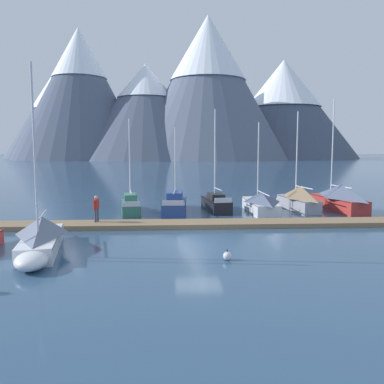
% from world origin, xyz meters
% --- Properties ---
extents(ground_plane, '(700.00, 700.00, 0.00)m').
position_xyz_m(ground_plane, '(0.00, 0.00, 0.00)').
color(ground_plane, '#2D4C6B').
extents(mountain_west_summit, '(58.75, 58.75, 49.35)m').
position_xyz_m(mountain_west_summit, '(-58.52, 196.31, 26.05)').
color(mountain_west_summit, slate).
rests_on(mountain_west_summit, ground).
extents(mountain_central_massif, '(62.98, 62.98, 60.62)m').
position_xyz_m(mountain_central_massif, '(-42.77, 170.39, 31.38)').
color(mountain_central_massif, '#4C566B').
rests_on(mountain_central_massif, ground).
extents(mountain_shoulder_ridge, '(71.50, 71.50, 44.06)m').
position_xyz_m(mountain_shoulder_ridge, '(-12.15, 168.45, 22.68)').
color(mountain_shoulder_ridge, '#4C566B').
rests_on(mountain_shoulder_ridge, ground).
extents(mountain_east_summit, '(75.01, 75.01, 66.29)m').
position_xyz_m(mountain_east_summit, '(16.80, 167.69, 34.80)').
color(mountain_east_summit, slate).
rests_on(mountain_east_summit, ground).
extents(mountain_rear_spur, '(66.40, 66.40, 42.54)m').
position_xyz_m(mountain_rear_spur, '(31.72, 187.67, 22.17)').
color(mountain_rear_spur, '#424C60').
rests_on(mountain_rear_spur, ground).
extents(mountain_north_horn, '(79.09, 79.09, 52.15)m').
position_xyz_m(mountain_north_horn, '(59.98, 193.37, 27.55)').
color(mountain_north_horn, '#424C60').
rests_on(mountain_north_horn, ground).
extents(dock, '(26.55, 2.27, 0.30)m').
position_xyz_m(dock, '(0.00, 4.00, 0.15)').
color(dock, '#846B4C').
rests_on(dock, ground).
extents(sailboat_second_berth, '(2.76, 7.20, 8.78)m').
position_xyz_m(sailboat_second_berth, '(-7.77, -1.87, 0.77)').
color(sailboat_second_berth, white).
rests_on(sailboat_second_berth, ground).
extents(sailboat_mid_dock_port, '(1.99, 5.94, 7.25)m').
position_xyz_m(sailboat_mid_dock_port, '(-4.61, 9.94, 0.58)').
color(sailboat_mid_dock_port, '#336B56').
rests_on(sailboat_mid_dock_port, ground).
extents(sailboat_mid_dock_starboard, '(2.06, 7.09, 6.70)m').
position_xyz_m(sailboat_mid_dock_starboard, '(-1.11, 10.05, 0.64)').
color(sailboat_mid_dock_starboard, navy).
rests_on(sailboat_mid_dock_starboard, ground).
extents(sailboat_far_berth, '(2.06, 5.80, 8.08)m').
position_xyz_m(sailboat_far_berth, '(2.12, 10.70, 0.60)').
color(sailboat_far_berth, black).
rests_on(sailboat_far_berth, ground).
extents(sailboat_outer_slip, '(2.00, 6.83, 7.04)m').
position_xyz_m(sailboat_outer_slip, '(5.53, 9.37, 0.79)').
color(sailboat_outer_slip, silver).
rests_on(sailboat_outer_slip, ground).
extents(sailboat_end_of_dock, '(2.17, 6.35, 7.94)m').
position_xyz_m(sailboat_end_of_dock, '(8.78, 10.17, 0.97)').
color(sailboat_end_of_dock, '#93939E').
rests_on(sailboat_end_of_dock, ground).
extents(sailboat_last_slip, '(2.66, 7.19, 9.07)m').
position_xyz_m(sailboat_last_slip, '(12.03, 9.98, 1.03)').
color(sailboat_last_slip, '#B2332D').
rests_on(sailboat_last_slip, ground).
extents(person_on_dock, '(0.35, 0.55, 1.69)m').
position_xyz_m(person_on_dock, '(-6.22, 4.30, 1.26)').
color(person_on_dock, '#384256').
rests_on(person_on_dock, dock).
extents(mooring_buoy_channel_marker, '(0.40, 0.40, 0.48)m').
position_xyz_m(mooring_buoy_channel_marker, '(1.01, -3.87, 0.20)').
color(mooring_buoy_channel_marker, white).
rests_on(mooring_buoy_channel_marker, ground).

